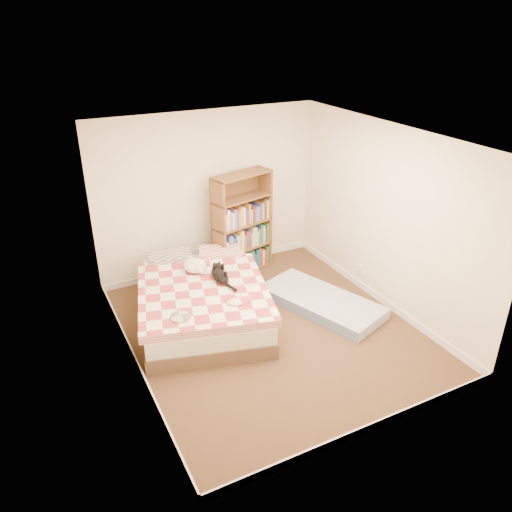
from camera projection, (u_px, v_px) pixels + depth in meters
name	position (u px, v px, depth m)	size (l,w,h in m)	color
room	(271.00, 247.00, 5.98)	(3.51, 4.01, 2.51)	#4E3321
bed	(202.00, 299.00, 6.69)	(2.08, 2.55, 0.59)	brown
bookshelf	(242.00, 236.00, 7.79)	(1.04, 0.55, 1.60)	brown
floor_mattress	(321.00, 302.00, 6.99)	(0.78, 1.72, 0.16)	#6B85B3
black_cat	(219.00, 274.00, 6.61)	(0.29, 0.68, 0.15)	black
white_dog	(196.00, 266.00, 6.80)	(0.46, 0.46, 0.17)	white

